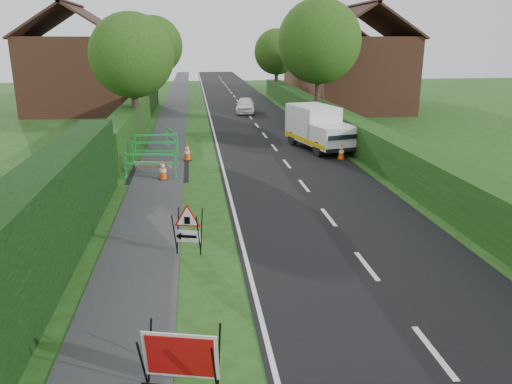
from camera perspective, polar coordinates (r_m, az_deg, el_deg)
ground at (r=11.01m, az=1.69°, el=-11.43°), size 120.00×120.00×0.00m
road_surface at (r=45.06m, az=-2.03°, el=10.25°), size 6.00×90.00×0.02m
footpath at (r=44.90m, az=-9.14°, el=10.03°), size 2.00×90.00×0.02m
hedge_west_near at (r=11.45m, az=-24.49°, el=-11.92°), size 1.10×18.00×2.50m
hedge_west_far at (r=32.19m, az=-13.37°, el=7.11°), size 1.00×24.00×1.80m
hedge_east at (r=27.31m, az=10.11°, el=5.62°), size 1.20×50.00×1.50m
house_west at (r=40.54m, az=-19.72°, el=12.66°), size 7.50×7.40×7.88m
house_east_a at (r=39.67m, az=11.56°, el=13.22°), size 7.50×7.40×7.88m
house_east_b at (r=53.37m, az=7.76°, el=14.26°), size 7.50×7.40×7.88m
tree_nw at (r=27.75m, az=-14.01°, el=14.90°), size 4.40×4.40×6.70m
tree_ne at (r=32.55m, az=7.23°, el=16.70°), size 5.20×5.20×7.79m
tree_fw at (r=43.68m, az=-11.66°, el=16.06°), size 4.80×4.80×7.24m
tree_fe at (r=48.24m, az=2.38°, el=15.71°), size 4.20×4.20×6.33m
red_rect_sign at (r=8.15m, az=-8.62°, el=-18.14°), size 1.29×0.96×0.99m
triangle_sign at (r=12.61m, az=-7.99°, el=-3.83°), size 0.96×0.96×1.14m
works_van at (r=25.22m, az=7.14°, el=7.39°), size 2.79×4.87×2.09m
traffic_cone_0 at (r=23.17m, az=9.74°, el=4.63°), size 0.38×0.38×0.79m
traffic_cone_1 at (r=24.79m, az=7.88°, el=5.51°), size 0.38×0.38×0.79m
traffic_cone_2 at (r=26.20m, az=6.82°, el=6.16°), size 0.38×0.38×0.79m
traffic_cone_3 at (r=19.82m, az=-10.59°, el=2.50°), size 0.38×0.38×0.79m
traffic_cone_4 at (r=22.91m, az=-7.87°, el=4.57°), size 0.38×0.38×0.79m
ped_barrier_0 at (r=20.25m, az=-12.01°, el=3.42°), size 2.09×0.62×1.00m
ped_barrier_1 at (r=22.58m, az=-11.51°, el=4.83°), size 2.09×0.78×1.00m
ped_barrier_2 at (r=24.43m, az=-11.32°, el=5.74°), size 2.06×0.37×1.00m
ped_barrier_3 at (r=25.38m, az=-9.67°, el=6.24°), size 0.87×2.08×1.00m
redwhite_plank at (r=20.63m, az=-11.59°, el=1.89°), size 1.48×0.34×0.25m
hatchback_car at (r=37.97m, az=-1.22°, el=9.89°), size 1.83×3.58×1.17m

